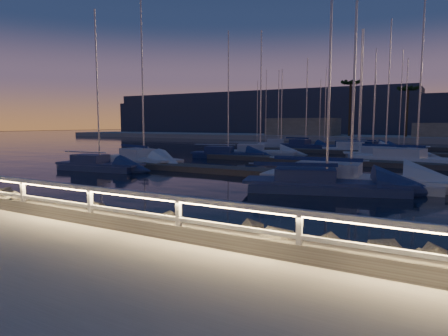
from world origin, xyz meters
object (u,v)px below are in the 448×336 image
(sailboat_i, at_px, (304,145))
(sailboat_j, at_px, (357,149))
(sailboat_a, at_px, (98,164))
(sailboat_f, at_px, (226,153))
(sailboat_b, at_px, (143,159))
(guard_rail, at_px, (64,193))
(sailboat_e, at_px, (258,152))
(sailboat_g, at_px, (383,154))
(sailboat_k, at_px, (371,147))
(sailboat_d, at_px, (346,178))
(sailboat_c, at_px, (322,183))
(sailboat_m, at_px, (280,144))
(sailboat_h, at_px, (413,159))
(sailboat_n, at_px, (356,147))

(sailboat_i, bearing_deg, sailboat_j, -19.39)
(sailboat_a, bearing_deg, sailboat_f, 71.35)
(sailboat_b, bearing_deg, sailboat_j, 77.82)
(sailboat_j, bearing_deg, guard_rail, -109.50)
(sailboat_a, relative_size, sailboat_e, 0.89)
(sailboat_g, relative_size, sailboat_j, 0.94)
(sailboat_k, bearing_deg, sailboat_i, -162.99)
(sailboat_d, bearing_deg, sailboat_b, 162.98)
(sailboat_c, relative_size, sailboat_g, 1.04)
(sailboat_a, xyz_separation_m, sailboat_j, (12.69, 27.31, 0.04))
(sailboat_m, bearing_deg, sailboat_c, -83.08)
(sailboat_f, distance_m, sailboat_k, 21.39)
(sailboat_m, bearing_deg, sailboat_h, -61.93)
(sailboat_b, xyz_separation_m, sailboat_m, (0.71, 28.77, -0.04))
(sailboat_d, relative_size, sailboat_h, 0.93)
(sailboat_e, bearing_deg, sailboat_n, 40.74)
(sailboat_e, xyz_separation_m, sailboat_i, (-0.15, 15.33, -0.01))
(sailboat_a, bearing_deg, guard_rail, -52.81)
(sailboat_g, relative_size, sailboat_k, 1.05)
(sailboat_e, relative_size, sailboat_g, 0.97)
(sailboat_a, relative_size, sailboat_g, 0.86)
(sailboat_n, bearing_deg, sailboat_j, -86.42)
(guard_rail, distance_m, sailboat_g, 34.07)
(sailboat_g, distance_m, sailboat_n, 10.86)
(sailboat_d, xyz_separation_m, sailboat_m, (-16.87, 32.53, -0.04))
(sailboat_k, bearing_deg, sailboat_m, -168.17)
(sailboat_b, distance_m, sailboat_h, 22.35)
(sailboat_a, height_order, sailboat_c, sailboat_c)
(guard_rail, bearing_deg, sailboat_d, 71.53)
(sailboat_j, height_order, sailboat_m, sailboat_j)
(sailboat_f, relative_size, sailboat_n, 0.83)
(sailboat_a, bearing_deg, sailboat_n, 61.76)
(sailboat_b, bearing_deg, sailboat_e, 86.05)
(sailboat_d, relative_size, sailboat_e, 1.24)
(sailboat_i, bearing_deg, sailboat_n, -0.15)
(sailboat_j, bearing_deg, sailboat_m, 132.36)
(guard_rail, distance_m, sailboat_n, 43.70)
(sailboat_b, relative_size, sailboat_e, 1.09)
(sailboat_k, bearing_deg, sailboat_d, -65.10)
(sailboat_e, distance_m, sailboat_j, 12.75)
(guard_rail, distance_m, sailboat_h, 29.30)
(sailboat_i, bearing_deg, sailboat_f, -81.23)
(sailboat_m, distance_m, sailboat_n, 11.76)
(sailboat_c, bearing_deg, sailboat_i, 92.67)
(sailboat_c, relative_size, sailboat_m, 1.23)
(guard_rail, relative_size, sailboat_d, 2.76)
(sailboat_h, relative_size, sailboat_m, 1.53)
(sailboat_j, bearing_deg, sailboat_n, 84.45)
(guard_rail, height_order, sailboat_e, sailboat_e)
(sailboat_a, height_order, sailboat_k, sailboat_k)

